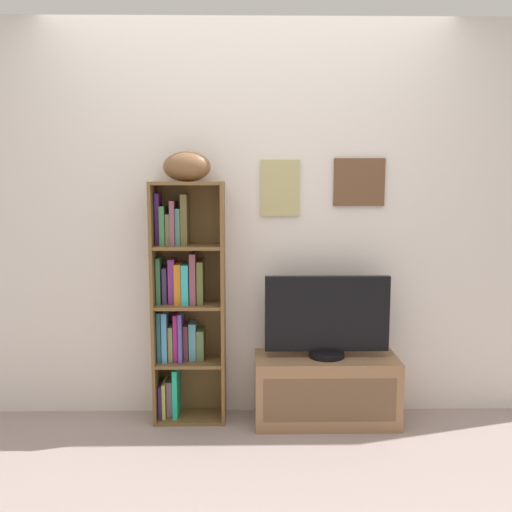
{
  "coord_description": "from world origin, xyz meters",
  "views": [
    {
      "loc": [
        0.0,
        -2.34,
        1.49
      ],
      "look_at": [
        0.05,
        0.85,
        1.06
      ],
      "focal_mm": 38.48,
      "sensor_mm": 36.0,
      "label": 1
    }
  ],
  "objects_px": {
    "football": "(186,167)",
    "television": "(326,317)",
    "bookshelf": "(183,301)",
    "tv_stand": "(325,389)"
  },
  "relations": [
    {
      "from": "bookshelf",
      "to": "football",
      "type": "distance_m",
      "value": 0.83
    },
    {
      "from": "tv_stand",
      "to": "television",
      "type": "height_order",
      "value": "television"
    },
    {
      "from": "bookshelf",
      "to": "football",
      "type": "height_order",
      "value": "football"
    },
    {
      "from": "football",
      "to": "bookshelf",
      "type": "bearing_deg",
      "value": 145.08
    },
    {
      "from": "bookshelf",
      "to": "tv_stand",
      "type": "relative_size",
      "value": 1.7
    },
    {
      "from": "bookshelf",
      "to": "television",
      "type": "distance_m",
      "value": 0.89
    },
    {
      "from": "tv_stand",
      "to": "football",
      "type": "bearing_deg",
      "value": 176.1
    },
    {
      "from": "bookshelf",
      "to": "television",
      "type": "bearing_deg",
      "value": -5.39
    },
    {
      "from": "tv_stand",
      "to": "television",
      "type": "bearing_deg",
      "value": 90.0
    },
    {
      "from": "football",
      "to": "television",
      "type": "bearing_deg",
      "value": -3.83
    }
  ]
}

